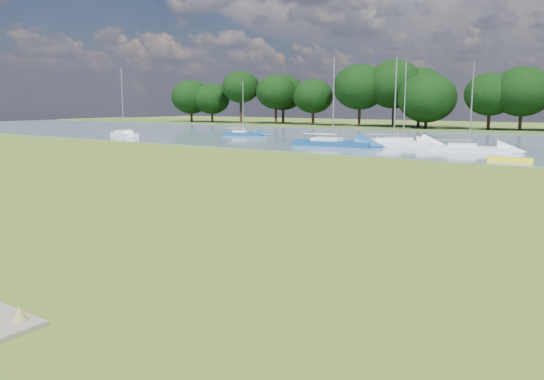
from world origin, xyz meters
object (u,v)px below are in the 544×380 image
Objects in this scene: kayak at (510,160)px; sailboat_8 at (243,133)px; sailboat_9 at (332,141)px; sailboat_7 at (393,141)px; sailboat_4 at (124,133)px; sailboat_3 at (402,141)px; sailboat_5 at (468,147)px.

sailboat_8 is (-35.45, 13.14, 0.25)m from kayak.
sailboat_7 is at bearing 23.12° from sailboat_9.
sailboat_3 is at bearing 33.85° from sailboat_4.
sailboat_3 is at bearing -27.55° from sailboat_8.
sailboat_8 is at bearing -175.44° from sailboat_3.
sailboat_3 is 0.98× the size of sailboat_7.
sailboat_5 is at bearing -18.56° from sailboat_3.
sailboat_3 is 1.00× the size of sailboat_4.
sailboat_3 is 35.42m from sailboat_4.
sailboat_9 reaches higher than sailboat_8.
sailboat_3 is at bearing 66.66° from sailboat_7.
sailboat_8 is at bearing 152.80° from sailboat_5.
sailboat_5 is (7.78, -4.36, -0.00)m from sailboat_3.
sailboat_5 is 7.88m from sailboat_7.
sailboat_4 is at bearing 178.48° from sailboat_9.
sailboat_7 reaches higher than sailboat_5.
sailboat_9 reaches higher than sailboat_5.
sailboat_9 is (-5.33, -2.89, -0.03)m from sailboat_7.
sailboat_5 is at bearing 121.66° from kayak.
sailboat_5 is 1.13× the size of sailboat_8.
sailboat_9 is at bearing 170.99° from sailboat_5.
sailboat_7 is 1.25× the size of sailboat_8.
kayak is at bearing -21.14° from sailboat_9.
kayak is 0.40× the size of sailboat_5.
sailboat_7 is at bearing 153.63° from sailboat_5.
sailboat_5 is at bearing -33.93° from sailboat_8.
sailboat_4 is at bearing -160.50° from sailboat_8.
sailboat_3 is 23.08m from sailboat_8.
sailboat_5 is 31.48m from sailboat_8.
sailboat_5 is 13.12m from sailboat_9.
sailboat_3 is (-12.50, 10.67, 0.27)m from kayak.
sailboat_9 is (29.32, 1.97, 0.01)m from sailboat_4.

